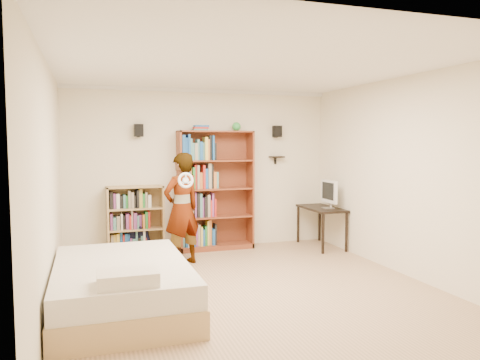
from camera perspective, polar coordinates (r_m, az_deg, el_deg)
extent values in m
cube|color=tan|center=(5.86, 1.21, -13.36)|extent=(4.50, 5.00, 0.01)
cube|color=silver|center=(7.99, -4.73, 1.31)|extent=(4.50, 0.02, 2.70)
cube|color=silver|center=(3.35, 15.60, -3.43)|extent=(4.50, 0.02, 2.70)
cube|color=silver|center=(5.29, -22.41, -0.71)|extent=(0.02, 5.00, 2.70)
cube|color=silver|center=(6.68, 19.75, 0.41)|extent=(0.02, 5.00, 2.70)
cube|color=white|center=(5.64, 1.26, 13.70)|extent=(4.50, 5.00, 0.02)
cube|color=silver|center=(7.99, -4.74, 10.79)|extent=(4.50, 0.06, 0.06)
cube|color=silver|center=(3.45, 15.81, 18.88)|extent=(4.50, 0.06, 0.06)
cube|color=silver|center=(5.34, -22.53, 13.55)|extent=(0.06, 5.00, 0.06)
cube|color=silver|center=(6.70, 19.86, 11.73)|extent=(0.06, 5.00, 0.06)
cube|color=black|center=(7.70, -12.25, 5.94)|extent=(0.14, 0.12, 0.20)
cube|color=black|center=(8.30, 4.55, 5.93)|extent=(0.14, 0.12, 0.20)
cube|color=black|center=(8.31, 4.51, 2.82)|extent=(0.25, 0.16, 0.02)
imported|color=black|center=(6.95, -7.11, -3.51)|extent=(0.71, 0.61, 1.66)
torus|color=silver|center=(6.60, -6.63, -0.04)|extent=(0.23, 0.09, 0.23)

